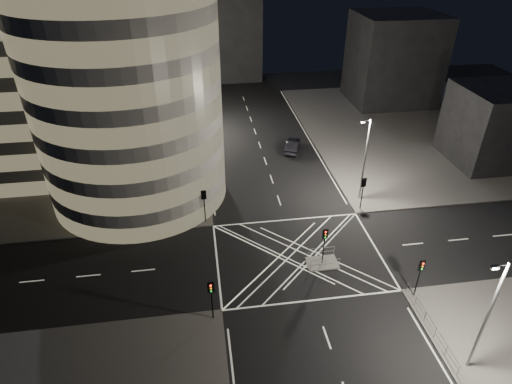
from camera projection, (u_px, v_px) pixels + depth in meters
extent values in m
plane|color=black|center=(298.00, 255.00, 42.21)|extent=(120.00, 120.00, 0.00)
cube|color=#4C4947|center=(58.00, 151.00, 61.22)|extent=(42.00, 42.00, 0.15)
cube|color=#4C4947|center=(437.00, 128.00, 68.31)|extent=(42.00, 42.00, 0.15)
cube|color=slate|center=(322.00, 263.00, 41.15)|extent=(3.00, 2.00, 0.15)
cylinder|color=gray|center=(127.00, 92.00, 45.22)|extent=(20.00, 20.00, 25.00)
cube|color=gray|center=(52.00, 69.00, 52.37)|extent=(20.00, 18.00, 25.00)
cube|color=gray|center=(109.00, 45.00, 68.72)|extent=(24.00, 16.00, 22.00)
cube|color=black|center=(394.00, 59.00, 74.78)|extent=(14.00, 12.00, 15.00)
cube|color=black|center=(494.00, 125.00, 56.52)|extent=(10.00, 10.00, 10.00)
cube|color=black|center=(215.00, 34.00, 85.46)|extent=(18.00, 8.00, 18.00)
cylinder|color=black|center=(189.00, 200.00, 47.53)|extent=(0.32, 0.32, 3.17)
ellipsoid|color=black|center=(186.00, 179.00, 46.11)|extent=(3.93, 3.93, 4.52)
cylinder|color=black|center=(188.00, 173.00, 52.55)|extent=(0.32, 0.32, 3.19)
ellipsoid|color=black|center=(186.00, 154.00, 51.12)|extent=(3.94, 3.94, 4.53)
cylinder|color=black|center=(187.00, 150.00, 57.48)|extent=(0.32, 0.32, 3.53)
ellipsoid|color=black|center=(185.00, 130.00, 55.87)|extent=(4.54, 4.54, 5.23)
cylinder|color=black|center=(187.00, 130.00, 62.33)|extent=(0.32, 0.32, 4.18)
ellipsoid|color=black|center=(185.00, 107.00, 60.47)|extent=(5.06, 5.06, 5.82)
cylinder|color=black|center=(187.00, 118.00, 67.66)|extent=(0.32, 0.32, 3.02)
ellipsoid|color=black|center=(185.00, 102.00, 66.27)|extent=(3.94, 3.94, 4.53)
cylinder|color=black|center=(205.00, 210.00, 45.94)|extent=(0.12, 0.12, 3.00)
cube|color=black|center=(204.00, 195.00, 44.90)|extent=(0.28, 0.22, 0.90)
cube|color=black|center=(204.00, 195.00, 44.90)|extent=(0.55, 0.04, 1.10)
cylinder|color=black|center=(212.00, 305.00, 34.56)|extent=(0.12, 0.12, 3.00)
cube|color=black|center=(211.00, 287.00, 33.52)|extent=(0.28, 0.22, 0.90)
cube|color=black|center=(211.00, 287.00, 33.52)|extent=(0.55, 0.04, 1.10)
cylinder|color=black|center=(362.00, 197.00, 48.09)|extent=(0.12, 0.12, 3.00)
cube|color=black|center=(364.00, 183.00, 47.05)|extent=(0.28, 0.22, 0.90)
cube|color=black|center=(364.00, 183.00, 47.05)|extent=(0.55, 0.04, 1.10)
cylinder|color=black|center=(417.00, 282.00, 36.71)|extent=(0.12, 0.12, 3.00)
cube|color=black|center=(422.00, 265.00, 35.67)|extent=(0.28, 0.22, 0.90)
cube|color=black|center=(422.00, 265.00, 35.67)|extent=(0.55, 0.04, 1.10)
cylinder|color=black|center=(323.00, 250.00, 40.31)|extent=(0.12, 0.12, 3.00)
cube|color=black|center=(325.00, 234.00, 39.27)|extent=(0.28, 0.22, 0.90)
cube|color=black|center=(325.00, 234.00, 39.27)|extent=(0.55, 0.04, 1.10)
cylinder|color=slate|center=(195.00, 159.00, 48.34)|extent=(0.20, 0.20, 10.00)
cylinder|color=slate|center=(195.00, 119.00, 45.81)|extent=(0.90, 0.10, 0.10)
cube|color=slate|center=(200.00, 120.00, 45.92)|extent=(0.50, 0.25, 0.18)
cube|color=white|center=(200.00, 121.00, 45.98)|extent=(0.42, 0.20, 0.05)
cylinder|color=slate|center=(192.00, 103.00, 63.41)|extent=(0.20, 0.20, 10.00)
cylinder|color=slate|center=(192.00, 71.00, 60.87)|extent=(0.90, 0.10, 0.10)
cube|color=slate|center=(195.00, 71.00, 60.98)|extent=(0.50, 0.25, 0.18)
cube|color=white|center=(195.00, 72.00, 61.04)|extent=(0.42, 0.20, 0.05)
cylinder|color=slate|center=(365.00, 160.00, 48.15)|extent=(0.20, 0.20, 10.00)
cylinder|color=slate|center=(367.00, 120.00, 45.51)|extent=(0.90, 0.10, 0.10)
cube|color=slate|center=(363.00, 121.00, 45.51)|extent=(0.50, 0.25, 0.18)
cube|color=white|center=(363.00, 122.00, 45.57)|extent=(0.42, 0.20, 0.05)
cylinder|color=slate|center=(486.00, 318.00, 28.90)|extent=(0.20, 0.20, 10.00)
cylinder|color=slate|center=(502.00, 265.00, 26.26)|extent=(0.90, 0.10, 0.10)
cube|color=slate|center=(495.00, 267.00, 26.26)|extent=(0.50, 0.25, 0.18)
cube|color=white|center=(494.00, 268.00, 26.32)|extent=(0.42, 0.20, 0.05)
cube|color=slate|center=(441.00, 341.00, 32.68)|extent=(0.06, 11.70, 1.10)
cube|color=slate|center=(325.00, 264.00, 40.07)|extent=(2.80, 0.06, 1.10)
cube|color=slate|center=(320.00, 252.00, 41.57)|extent=(2.80, 0.06, 1.10)
imported|color=black|center=(293.00, 146.00, 61.14)|extent=(3.33, 5.33, 1.66)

